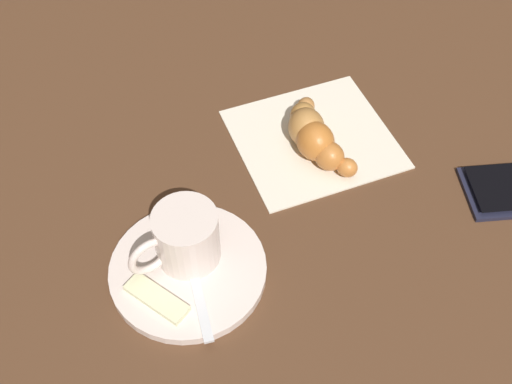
% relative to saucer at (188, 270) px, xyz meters
% --- Properties ---
extents(ground_plane, '(1.80, 1.80, 0.00)m').
position_rel_saucer_xyz_m(ground_plane, '(-0.11, -0.02, -0.01)').
color(ground_plane, '#4E311E').
extents(saucer, '(0.15, 0.15, 0.01)m').
position_rel_saucer_xyz_m(saucer, '(0.00, 0.00, 0.00)').
color(saucer, silver).
rests_on(saucer, ground).
extents(espresso_cup, '(0.09, 0.06, 0.06)m').
position_rel_saucer_xyz_m(espresso_cup, '(-0.01, -0.01, 0.03)').
color(espresso_cup, silver).
rests_on(espresso_cup, saucer).
extents(teaspoon, '(0.05, 0.12, 0.01)m').
position_rel_saucer_xyz_m(teaspoon, '(-0.00, 0.00, 0.01)').
color(teaspoon, silver).
rests_on(teaspoon, saucer).
extents(sugar_packet, '(0.04, 0.07, 0.01)m').
position_rel_saucer_xyz_m(sugar_packet, '(0.04, 0.02, 0.01)').
color(sugar_packet, beige).
rests_on(sugar_packet, saucer).
extents(napkin, '(0.20, 0.19, 0.00)m').
position_rel_saucer_xyz_m(napkin, '(-0.20, -0.07, -0.00)').
color(napkin, silver).
rests_on(napkin, ground).
extents(croissant, '(0.07, 0.13, 0.04)m').
position_rel_saucer_xyz_m(croissant, '(-0.19, -0.06, 0.02)').
color(croissant, '#B0743C').
rests_on(croissant, napkin).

